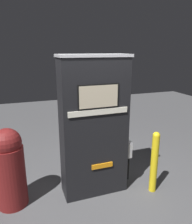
% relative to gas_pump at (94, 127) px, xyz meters
% --- Properties ---
extents(ground_plane, '(14.00, 14.00, 0.00)m').
position_rel_gas_pump_xyz_m(ground_plane, '(-0.00, -0.20, -1.08)').
color(ground_plane, '#4C4C4F').
extents(gas_pump, '(1.10, 0.44, 2.16)m').
position_rel_gas_pump_xyz_m(gas_pump, '(0.00, 0.00, 0.00)').
color(gas_pump, black).
rests_on(gas_pump, ground_plane).
extents(safety_bollard, '(0.11, 0.11, 1.02)m').
position_rel_gas_pump_xyz_m(safety_bollard, '(0.88, -0.35, -0.55)').
color(safety_bollard, yellow).
rests_on(safety_bollard, ground_plane).
extents(trash_bin, '(0.43, 0.43, 1.19)m').
position_rel_gas_pump_xyz_m(trash_bin, '(-1.25, 0.07, -0.47)').
color(trash_bin, maroon).
rests_on(trash_bin, ground_plane).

